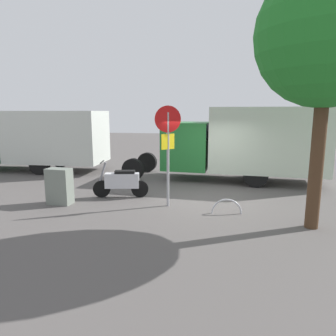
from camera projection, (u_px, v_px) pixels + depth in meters
The scene contains 8 objects.
ground_plane at pixel (208, 198), 9.87m from camera, with size 60.00×60.00×0.00m, color #524E4C.
box_truck_near at pixel (242, 141), 12.11m from camera, with size 7.97×2.64×2.95m.
box_truck_far at pixel (38, 138), 14.37m from camera, with size 7.99×2.44×2.81m.
motorcycle at pixel (122, 182), 9.94m from camera, with size 1.79×0.67×1.20m.
stop_sign at pixel (168, 140), 8.74m from camera, with size 0.71×0.33×2.94m.
street_tree at pixel (328, 36), 6.60m from camera, with size 3.16×3.16×6.00m.
utility_cabinet at pixel (60, 186), 9.20m from camera, with size 0.73×0.41×1.09m, color slate.
bike_rack_hoop at pixel (226, 214), 8.40m from camera, with size 0.85×0.85×0.05m, color #B7B7BC.
Camera 1 is at (-0.45, 9.61, 2.75)m, focal length 32.53 mm.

